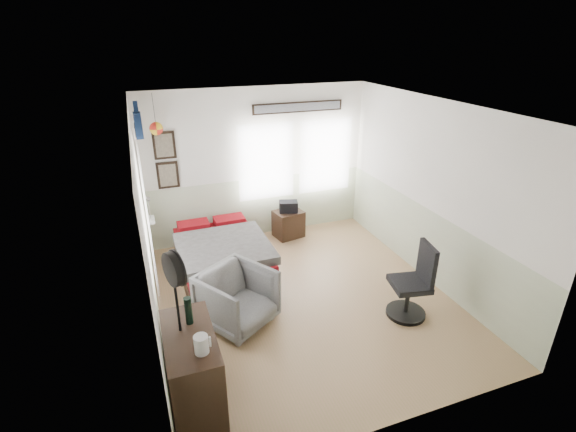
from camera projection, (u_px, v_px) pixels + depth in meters
name	position (u px, v px, depth m)	size (l,w,h in m)	color
ground_plane	(304.00, 299.00, 6.01)	(4.00, 4.50, 0.01)	#A08253
room_shell	(295.00, 190.00, 5.49)	(4.02, 4.52, 2.71)	silver
wall_decor	(193.00, 131.00, 6.48)	(3.55, 1.32, 1.44)	black
bed	(222.00, 256.00, 6.54)	(1.38, 1.87, 0.59)	black
dresser	(193.00, 371.00, 4.13)	(0.48, 1.00, 0.90)	black
armchair	(237.00, 298.00, 5.36)	(0.82, 0.84, 0.76)	gray
nightstand	(288.00, 224.00, 7.73)	(0.50, 0.40, 0.50)	black
task_chair	(413.00, 287.00, 5.51)	(0.55, 0.55, 1.05)	black
kettle	(201.00, 344.00, 3.70)	(0.15, 0.13, 0.18)	silver
bottle	(188.00, 310.00, 4.05)	(0.07, 0.07, 0.29)	black
stand_fan	(174.00, 271.00, 3.74)	(0.20, 0.34, 0.86)	black
black_bag	(288.00, 206.00, 7.59)	(0.33, 0.21, 0.20)	black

